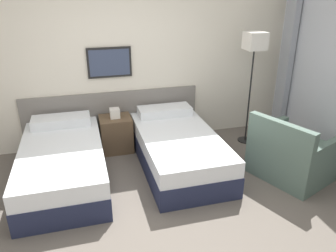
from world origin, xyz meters
TOP-DOWN VIEW (x-y plane):
  - ground_plane at (0.00, 0.00)m, footprint 16.00×16.00m
  - wall_headboard at (-0.01, 1.99)m, footprint 10.00×0.10m
  - bed_near_door at (-1.01, 0.98)m, footprint 1.00×1.92m
  - bed_near_window at (0.51, 0.98)m, footprint 1.00×1.92m
  - nightstand at (-0.25, 1.67)m, footprint 0.46×0.42m
  - floor_lamp at (1.80, 1.43)m, footprint 0.28×0.28m
  - armchair at (1.86, 0.32)m, footprint 1.10×1.14m

SIDE VIEW (x-z plane):
  - ground_plane at x=0.00m, z-range 0.00..0.00m
  - bed_near_door at x=-1.01m, z-range -0.05..0.56m
  - bed_near_window at x=0.51m, z-range -0.05..0.56m
  - nightstand at x=-0.25m, z-range -0.06..0.61m
  - armchair at x=1.86m, z-range -0.14..0.70m
  - wall_headboard at x=-0.01m, z-range -0.05..2.65m
  - floor_lamp at x=1.80m, z-range 0.62..2.34m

